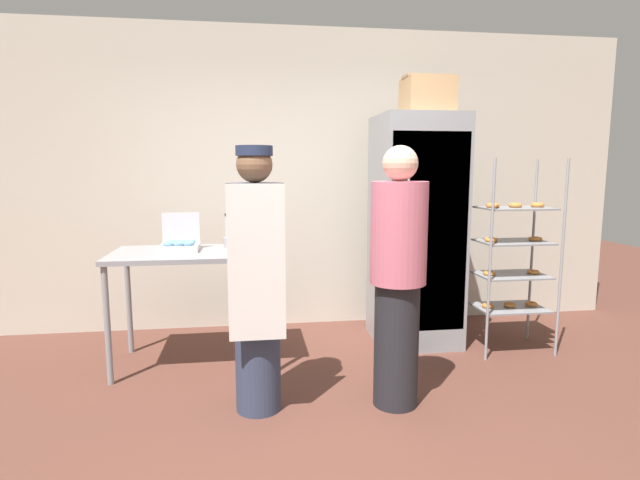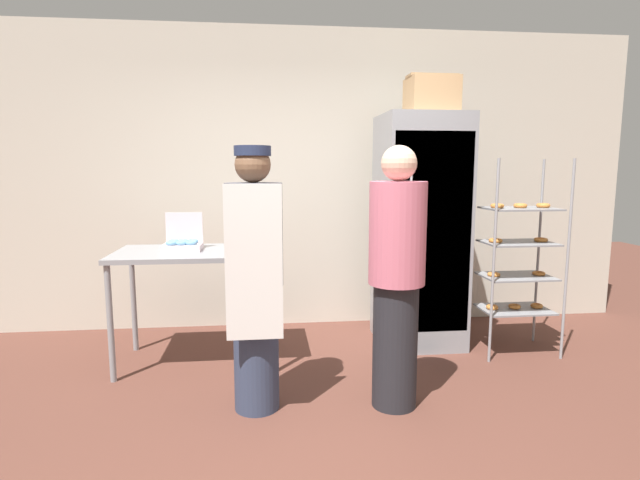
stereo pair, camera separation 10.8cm
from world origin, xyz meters
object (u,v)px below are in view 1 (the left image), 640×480
person_customer (398,276)px  donut_box (180,245)px  refrigerator (416,231)px  person_baker (257,277)px  blender_pitcher (231,232)px  cardboard_storage_box (427,96)px  baking_rack (512,257)px

person_customer → donut_box: bearing=147.6°
refrigerator → donut_box: (-1.97, -0.24, -0.04)m
donut_box → person_baker: bearing=-56.7°
donut_box → person_customer: 1.73m
donut_box → blender_pitcher: 0.41m
cardboard_storage_box → donut_box: bearing=-173.9°
refrigerator → baking_rack: (0.73, -0.32, -0.19)m
blender_pitcher → person_baker: (0.19, -1.00, -0.15)m
refrigerator → blender_pitcher: 1.58m
person_customer → blender_pitcher: bearing=135.5°
baking_rack → cardboard_storage_box: 1.52m
baking_rack → blender_pitcher: (-2.31, 0.21, 0.22)m
refrigerator → person_customer: refrigerator is taller
refrigerator → person_customer: size_ratio=1.19×
person_customer → refrigerator: bearing=66.3°
donut_box → person_customer: bearing=-32.4°
refrigerator → donut_box: bearing=-173.0°
person_baker → person_customer: size_ratio=1.00×
blender_pitcher → cardboard_storage_box: bearing=3.0°
donut_box → blender_pitcher: size_ratio=1.07×
blender_pitcher → cardboard_storage_box: size_ratio=0.68×
baking_rack → cardboard_storage_box: cardboard_storage_box is taller
baking_rack → donut_box: bearing=178.3°
refrigerator → cardboard_storage_box: 1.14m
person_baker → refrigerator: bearing=38.5°
person_baker → cardboard_storage_box: bearing=36.7°
cardboard_storage_box → baking_rack: bearing=-23.8°
refrigerator → baking_rack: size_ratio=1.23×
blender_pitcher → person_customer: (1.07, -1.05, -0.17)m
donut_box → blender_pitcher: (0.39, 0.13, 0.07)m
refrigerator → person_baker: (-1.39, -1.11, -0.12)m
refrigerator → person_customer: 1.28m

